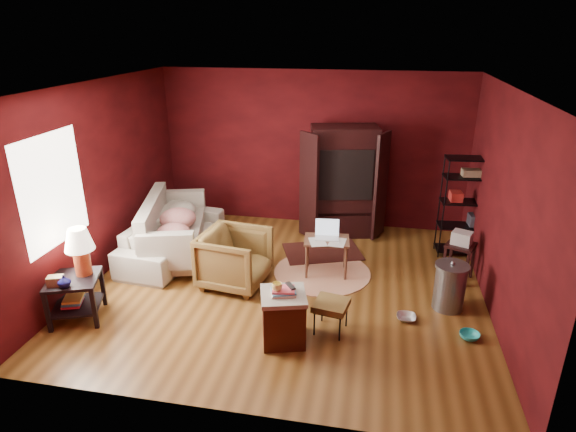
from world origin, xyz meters
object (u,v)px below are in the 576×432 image
laptop_desk (327,243)px  armchair (235,256)px  side_table (77,266)px  hamper (283,316)px  sofa (172,230)px  wire_shelving (467,203)px  tv_armoire (343,180)px

laptop_desk → armchair: bearing=-161.0°
side_table → hamper: size_ratio=1.64×
sofa → side_table: (-0.41, -1.90, 0.29)m
side_table → hamper: side_table is taller
wire_shelving → hamper: bearing=-135.6°
armchair → side_table: bearing=131.9°
hamper → wire_shelving: size_ratio=0.45×
sofa → hamper: size_ratio=3.03×
hamper → wire_shelving: 3.75m
sofa → side_table: size_ratio=1.84×
armchair → laptop_desk: bearing=-57.4°
sofa → laptop_desk: sofa is taller
sofa → armchair: armchair is taller
hamper → wire_shelving: (2.39, 2.83, 0.56)m
armchair → wire_shelving: size_ratio=0.55×
sofa → armchair: 1.48m
laptop_desk → tv_armoire: 1.64m
laptop_desk → wire_shelving: wire_shelving is taller
tv_armoire → laptop_desk: bearing=-105.4°
sofa → tv_armoire: (2.61, 1.38, 0.58)m
hamper → armchair: bearing=128.6°
armchair → hamper: size_ratio=1.24×
sofa → wire_shelving: (4.61, 0.90, 0.46)m
tv_armoire → armchair: bearing=-134.2°
tv_armoire → wire_shelving: tv_armoire is taller
tv_armoire → wire_shelving: bearing=-25.6°
laptop_desk → wire_shelving: bearing=21.3°
side_table → sofa: bearing=77.8°
sofa → side_table: 1.96m
wire_shelving → tv_armoire: bearing=161.1°
tv_armoire → side_table: bearing=-144.8°
hamper → side_table: bearing=179.1°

